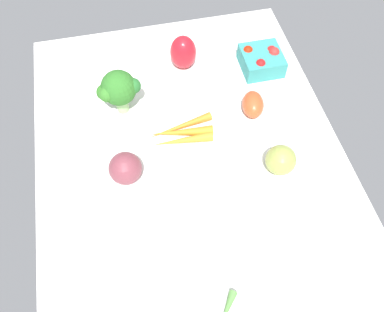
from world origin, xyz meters
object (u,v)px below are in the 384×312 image
at_px(berry_basket, 262,60).
at_px(roma_tomato, 253,104).
at_px(bell_pepper_red, 183,52).
at_px(broccoli_head, 117,89).
at_px(carrot_bunch, 182,133).
at_px(red_onion_near_basket, 125,168).
at_px(heirloom_tomato_green, 281,160).

xyz_separation_m(berry_basket, roma_tomato, (-0.15, 0.07, -0.00)).
height_order(bell_pepper_red, broccoli_head, broccoli_head).
bearing_deg(bell_pepper_red, broccoli_head, 123.01).
xyz_separation_m(carrot_bunch, red_onion_near_basket, (-0.09, 0.15, 0.03)).
bearing_deg(heirloom_tomato_green, berry_basket, -10.56).
distance_m(heirloom_tomato_green, roma_tomato, 0.19).
xyz_separation_m(berry_basket, carrot_bunch, (-0.19, 0.27, -0.02)).
relative_size(heirloom_tomato_green, roma_tomato, 0.90).
relative_size(roma_tomato, red_onion_near_basket, 1.04).
relative_size(carrot_bunch, red_onion_near_basket, 2.22).
bearing_deg(bell_pepper_red, red_onion_near_basket, 148.25).
bearing_deg(broccoli_head, red_onion_near_basket, 176.45).
distance_m(berry_basket, broccoli_head, 0.42).
xyz_separation_m(bell_pepper_red, roma_tomato, (-0.21, -0.14, -0.02)).
bearing_deg(red_onion_near_basket, heirloom_tomato_green, -98.68).
height_order(heirloom_tomato_green, broccoli_head, broccoli_head).
distance_m(heirloom_tomato_green, red_onion_near_basket, 0.37).
bearing_deg(bell_pepper_red, berry_basket, -104.24).
bearing_deg(roma_tomato, bell_pepper_red, 46.38).
bearing_deg(red_onion_near_basket, berry_basket, -56.43).
bearing_deg(carrot_bunch, berry_basket, -54.76).
height_order(bell_pepper_red, roma_tomato, bell_pepper_red).
bearing_deg(heirloom_tomato_green, bell_pepper_red, 21.37).
relative_size(carrot_bunch, roma_tomato, 2.13).
relative_size(roma_tomato, broccoli_head, 0.63).
bearing_deg(red_onion_near_basket, roma_tomato, -69.78).
relative_size(heirloom_tomato_green, broccoli_head, 0.57).
bearing_deg(broccoli_head, roma_tomato, -103.35).
bearing_deg(carrot_bunch, heirloom_tomato_green, -124.56).
height_order(carrot_bunch, roma_tomato, roma_tomato).
height_order(heirloom_tomato_green, roma_tomato, heirloom_tomato_green).
bearing_deg(carrot_bunch, broccoli_head, 49.05).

